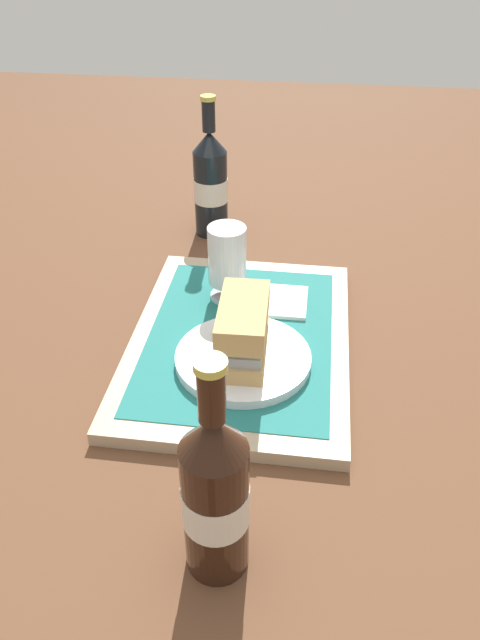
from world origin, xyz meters
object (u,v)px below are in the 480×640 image
(sandwich, at_px, (243,328))
(beer_glass, at_px, (227,261))
(plate, at_px, (243,358))
(second_bottle, at_px, (215,494))
(beer_bottle, at_px, (211,183))

(sandwich, height_order, beer_glass, beer_glass)
(plate, distance_m, beer_glass, 0.18)
(second_bottle, bearing_deg, beer_bottle, 10.22)
(plate, xyz_separation_m, second_bottle, (-0.29, -0.01, 0.08))
(plate, xyz_separation_m, beer_glass, (0.16, 0.05, 0.06))
(sandwich, height_order, second_bottle, second_bottle)
(plate, relative_size, beer_bottle, 0.71)
(beer_glass, height_order, second_bottle, second_bottle)
(sandwich, bearing_deg, beer_glass, 14.14)
(beer_bottle, distance_m, second_bottle, 0.72)
(sandwich, height_order, beer_bottle, beer_bottle)
(beer_bottle, bearing_deg, beer_glass, -164.66)
(plate, height_order, beer_glass, beer_glass)
(second_bottle, bearing_deg, beer_glass, 7.21)
(beer_glass, xyz_separation_m, beer_bottle, (0.26, 0.07, 0.02))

